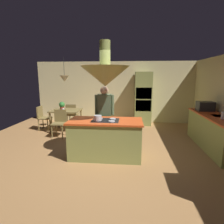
# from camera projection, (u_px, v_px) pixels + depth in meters

# --- Properties ---
(ground) EXTENTS (8.16, 8.16, 0.00)m
(ground) POSITION_uv_depth(u_px,v_px,m) (107.00, 153.00, 4.76)
(ground) COLOR #9E7042
(wall_back) EXTENTS (6.80, 0.10, 2.55)m
(wall_back) POSITION_uv_depth(u_px,v_px,m) (116.00, 92.00, 7.89)
(wall_back) COLOR beige
(wall_back) RESTS_ON ground
(kitchen_island) EXTENTS (1.75, 0.86, 0.93)m
(kitchen_island) POSITION_uv_depth(u_px,v_px,m) (106.00, 138.00, 4.48)
(kitchen_island) COLOR #8C934C
(kitchen_island) RESTS_ON ground
(counter_run_right) EXTENTS (0.73, 2.42, 0.91)m
(counter_run_right) POSITION_uv_depth(u_px,v_px,m) (214.00, 132.00, 5.00)
(counter_run_right) COLOR #8C934C
(counter_run_right) RESTS_ON ground
(oven_tower) EXTENTS (0.66, 0.62, 2.11)m
(oven_tower) POSITION_uv_depth(u_px,v_px,m) (143.00, 99.00, 7.44)
(oven_tower) COLOR #8C934C
(oven_tower) RESTS_ON ground
(dining_table) EXTENTS (1.01, 0.88, 0.76)m
(dining_table) POSITION_uv_depth(u_px,v_px,m) (66.00, 113.00, 6.65)
(dining_table) COLOR olive
(dining_table) RESTS_ON ground
(person_at_island) EXTENTS (0.53, 0.22, 1.68)m
(person_at_island) POSITION_uv_depth(u_px,v_px,m) (104.00, 113.00, 5.08)
(person_at_island) COLOR tan
(person_at_island) RESTS_ON ground
(range_hood) EXTENTS (1.10, 1.10, 1.00)m
(range_hood) POSITION_uv_depth(u_px,v_px,m) (105.00, 75.00, 4.20)
(range_hood) COLOR #8C934C
(pendant_light_over_table) EXTENTS (0.32, 0.32, 0.82)m
(pendant_light_over_table) POSITION_uv_depth(u_px,v_px,m) (64.00, 79.00, 6.43)
(pendant_light_over_table) COLOR beige
(chair_facing_island) EXTENTS (0.40, 0.40, 0.87)m
(chair_facing_island) POSITION_uv_depth(u_px,v_px,m) (59.00, 121.00, 6.04)
(chair_facing_island) COLOR olive
(chair_facing_island) RESTS_ON ground
(chair_by_back_wall) EXTENTS (0.40, 0.40, 0.87)m
(chair_by_back_wall) POSITION_uv_depth(u_px,v_px,m) (72.00, 113.00, 7.33)
(chair_by_back_wall) COLOR olive
(chair_by_back_wall) RESTS_ON ground
(chair_at_corner) EXTENTS (0.40, 0.40, 0.87)m
(chair_at_corner) POSITION_uv_depth(u_px,v_px,m) (43.00, 116.00, 6.76)
(chair_at_corner) COLOR olive
(chair_at_corner) RESTS_ON ground
(potted_plant_on_table) EXTENTS (0.20, 0.20, 0.30)m
(potted_plant_on_table) POSITION_uv_depth(u_px,v_px,m) (62.00, 106.00, 6.53)
(potted_plant_on_table) COLOR #99382D
(potted_plant_on_table) RESTS_ON dining_table
(cup_on_table) EXTENTS (0.07, 0.07, 0.09)m
(cup_on_table) POSITION_uv_depth(u_px,v_px,m) (63.00, 110.00, 6.41)
(cup_on_table) COLOR white
(cup_on_table) RESTS_ON dining_table
(canister_sugar) EXTENTS (0.11, 0.11, 0.18)m
(canister_sugar) POSITION_uv_depth(u_px,v_px,m) (224.00, 116.00, 4.49)
(canister_sugar) COLOR silver
(canister_sugar) RESTS_ON counter_run_right
(microwave_on_counter) EXTENTS (0.46, 0.36, 0.28)m
(microwave_on_counter) POSITION_uv_depth(u_px,v_px,m) (205.00, 106.00, 5.58)
(microwave_on_counter) COLOR #232326
(microwave_on_counter) RESTS_ON counter_run_right
(cooking_pot_on_cooktop) EXTENTS (0.18, 0.18, 0.12)m
(cooking_pot_on_cooktop) POSITION_uv_depth(u_px,v_px,m) (98.00, 118.00, 4.27)
(cooking_pot_on_cooktop) COLOR #B2B2B7
(cooking_pot_on_cooktop) RESTS_ON kitchen_island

